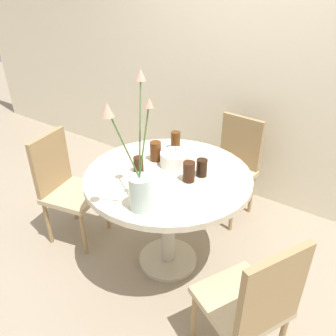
% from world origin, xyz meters
% --- Properties ---
extents(ground_plane, '(16.00, 16.00, 0.00)m').
position_xyz_m(ground_plane, '(0.00, 0.00, 0.00)').
color(ground_plane, gray).
extents(wall_back, '(8.00, 0.05, 2.60)m').
position_xyz_m(wall_back, '(0.00, 1.27, 1.30)').
color(wall_back, beige).
rests_on(wall_back, ground_plane).
extents(dining_table, '(1.10, 1.10, 0.78)m').
position_xyz_m(dining_table, '(0.00, 0.00, 0.65)').
color(dining_table, beige).
rests_on(dining_table, ground_plane).
extents(chair_right_flank, '(0.44, 0.44, 0.89)m').
position_xyz_m(chair_right_flank, '(0.08, 0.88, 0.50)').
color(chair_right_flank, tan).
rests_on(chair_right_flank, ground_plane).
extents(chair_near_front, '(0.48, 0.48, 0.89)m').
position_xyz_m(chair_near_front, '(-0.86, -0.20, 0.50)').
color(chair_near_front, tan).
rests_on(chair_near_front, ground_plane).
extents(chair_far_back, '(0.54, 0.54, 0.89)m').
position_xyz_m(chair_far_back, '(0.79, -0.39, 0.50)').
color(chair_far_back, tan).
rests_on(chair_far_back, ground_plane).
extents(birthday_cake, '(0.20, 0.20, 0.14)m').
position_xyz_m(birthday_cake, '(-0.03, 0.12, 0.83)').
color(birthday_cake, white).
rests_on(birthday_cake, dining_table).
extents(flower_vase, '(0.17, 0.32, 0.73)m').
position_xyz_m(flower_vase, '(0.09, -0.40, 0.96)').
color(flower_vase, '#B2C6C1').
rests_on(flower_vase, dining_table).
extents(side_plate, '(0.20, 0.20, 0.01)m').
position_xyz_m(side_plate, '(0.22, -0.20, 0.78)').
color(side_plate, white).
rests_on(side_plate, dining_table).
extents(drink_glass_0, '(0.07, 0.07, 0.11)m').
position_xyz_m(drink_glass_0, '(0.19, 0.10, 0.84)').
color(drink_glass_0, black).
rests_on(drink_glass_0, dining_table).
extents(drink_glass_1, '(0.08, 0.08, 0.14)m').
position_xyz_m(drink_glass_1, '(-0.18, 0.10, 0.85)').
color(drink_glass_1, '#51280F').
rests_on(drink_glass_1, dining_table).
extents(drink_glass_2, '(0.08, 0.08, 0.13)m').
position_xyz_m(drink_glass_2, '(0.16, -0.00, 0.85)').
color(drink_glass_2, '#33190C').
rests_on(drink_glass_2, dining_table).
extents(drink_glass_3, '(0.07, 0.07, 0.11)m').
position_xyz_m(drink_glass_3, '(-0.17, -0.09, 0.83)').
color(drink_glass_3, '#33190C').
rests_on(drink_glass_3, dining_table).
extents(drink_glass_4, '(0.07, 0.07, 0.14)m').
position_xyz_m(drink_glass_4, '(-0.16, 0.33, 0.85)').
color(drink_glass_4, '#51280F').
rests_on(drink_glass_4, dining_table).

